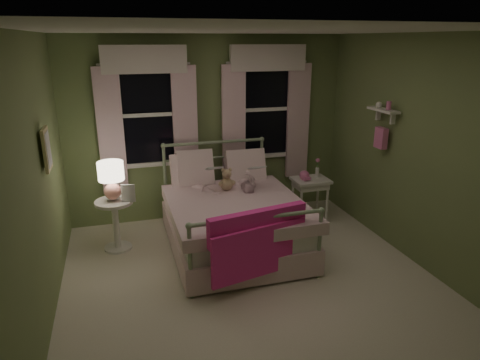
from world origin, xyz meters
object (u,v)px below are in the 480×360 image
object	(u,v)px
teddy_bear	(227,181)
table_lamp	(111,177)
bed	(232,219)
child_left	(202,171)
child_right	(244,165)
nightstand_left	(115,218)
nightstand_right	(310,185)

from	to	relation	value
teddy_bear	table_lamp	size ratio (longest dim) A/B	0.64
bed	teddy_bear	xyz separation A→B (m)	(0.01, 0.27, 0.42)
child_left	child_right	bearing A→B (deg)	153.74
bed	table_lamp	distance (m)	1.56
child_right	teddy_bear	distance (m)	0.36
child_left	teddy_bear	distance (m)	0.34
child_left	table_lamp	size ratio (longest dim) A/B	1.41
teddy_bear	nightstand_left	size ratio (longest dim) A/B	0.47
bed	nightstand_right	distance (m)	1.37
child_right	nightstand_right	distance (m)	1.07
child_right	child_left	bearing A→B (deg)	8.76
bed	child_left	xyz separation A→B (m)	(-0.27, 0.43, 0.53)
teddy_bear	nightstand_right	distance (m)	1.31
child_right	teddy_bear	world-z (taller)	child_right
child_left	nightstand_left	distance (m)	1.23
bed	child_left	distance (m)	0.74
child_left	table_lamp	distance (m)	1.14
nightstand_left	child_right	bearing A→B (deg)	2.96
child_right	nightstand_left	size ratio (longest dim) A/B	1.15
child_right	nightstand_left	world-z (taller)	child_right
bed	teddy_bear	distance (m)	0.50
table_lamp	bed	bearing A→B (deg)	-13.79
child_left	nightstand_left	xyz separation A→B (m)	(-1.13, -0.09, -0.49)
table_lamp	nightstand_right	size ratio (longest dim) A/B	0.74
child_left	teddy_bear	xyz separation A→B (m)	(0.28, -0.16, -0.11)
child_left	nightstand_left	bearing A→B (deg)	-21.83
bed	nightstand_right	xyz separation A→B (m)	(1.28, 0.45, 0.17)
teddy_bear	table_lamp	bearing A→B (deg)	177.13
bed	table_lamp	xyz separation A→B (m)	(-1.41, 0.35, 0.58)
bed	teddy_bear	size ratio (longest dim) A/B	6.72
child_left	nightstand_right	size ratio (longest dim) A/B	1.04
teddy_bear	table_lamp	world-z (taller)	table_lamp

